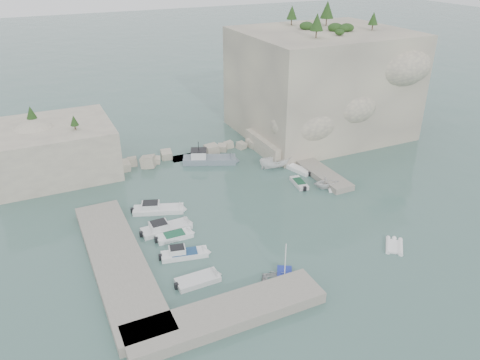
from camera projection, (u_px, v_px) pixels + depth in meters
name	position (u px, v px, depth m)	size (l,w,h in m)	color
ground	(262.00, 224.00, 54.88)	(400.00, 400.00, 0.00)	#486D65
cliff_east	(321.00, 83.00, 78.36)	(26.00, 22.00, 17.00)	beige
cliff_terrace	(282.00, 143.00, 73.79)	(8.00, 10.00, 2.50)	beige
outcrop_west	(54.00, 149.00, 65.84)	(16.00, 14.00, 7.00)	beige
quay_west	(118.00, 262.00, 47.35)	(5.00, 24.00, 1.10)	#9E9689
quay_south	(227.00, 314.00, 40.74)	(18.00, 4.00, 1.10)	#9E9689
ledge_east	(312.00, 167.00, 67.91)	(3.00, 16.00, 0.80)	#9E9689
breakwater	(190.00, 152.00, 71.93)	(28.00, 3.00, 1.40)	beige
motorboat_a	(159.00, 211.00, 57.37)	(6.69, 1.99, 1.40)	white
motorboat_b	(167.00, 230.00, 53.59)	(6.24, 2.04, 1.40)	silver
motorboat_c	(175.00, 238.00, 52.18)	(4.38, 1.59, 0.70)	white
motorboat_d	(185.00, 256.00, 49.12)	(5.33, 1.59, 1.40)	white
motorboat_e	(198.00, 282.00, 45.38)	(4.64, 1.90, 0.70)	silver
rowboat	(284.00, 282.00, 45.36)	(3.08, 4.32, 0.89)	white
inflatable_dinghy	(394.00, 247.00, 50.60)	(3.37, 1.64, 0.44)	white
tender_east_a	(326.00, 188.00, 62.91)	(3.04, 3.52, 1.85)	white
tender_east_b	(299.00, 185.00, 63.71)	(3.99, 1.36, 0.70)	silver
tender_east_c	(299.00, 171.00, 67.45)	(4.23, 1.37, 0.70)	white
tender_east_d	(276.00, 168.00, 68.62)	(1.91, 5.07, 1.96)	white
work_boat	(210.00, 162.00, 70.23)	(8.59, 2.54, 2.20)	slate
rowboat_mast	(285.00, 261.00, 44.21)	(0.10, 0.10, 4.20)	white
vegetation	(293.00, 25.00, 73.26)	(53.48, 13.88, 13.40)	#1E4219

